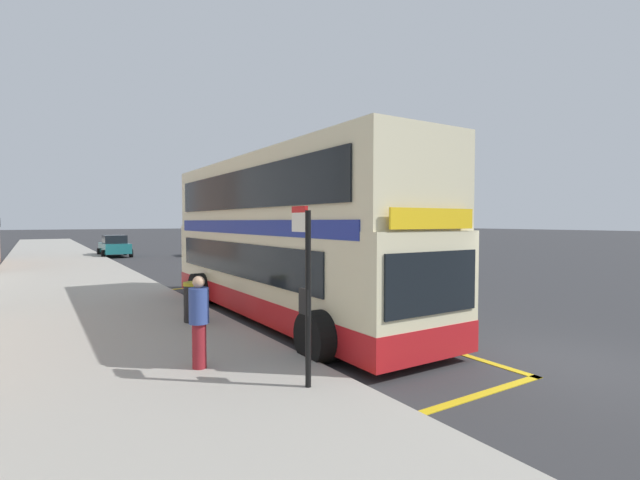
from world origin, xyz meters
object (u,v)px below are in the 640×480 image
Objects in this scene: double_decker_bus at (282,243)px; parked_car_teal_across at (115,246)px; bus_stop_sign at (306,281)px; parked_car_white_far at (206,246)px; litter_bin at (194,302)px; pedestrian_waiting_near_sign at (199,318)px.

parked_car_teal_across is at bearing 91.65° from double_decker_bus.
double_decker_bus is 4.08× the size of bus_stop_sign.
double_decker_bus reaches higher than parked_car_white_far.
parked_car_teal_across is (1.59, 30.99, -0.96)m from bus_stop_sign.
parked_car_teal_across is 25.73m from litter_bin.
bus_stop_sign is 5.44m from litter_bin.
parked_car_white_far is at bearing -30.95° from parked_car_teal_across.
parked_car_teal_across reaches higher than litter_bin.
pedestrian_waiting_near_sign reaches higher than litter_bin.
double_decker_bus is at bearing -105.87° from parked_car_white_far.
pedestrian_waiting_near_sign is 3.78m from litter_bin.
parked_car_white_far reaches higher than litter_bin.
litter_bin is at bearing 74.70° from pedestrian_waiting_near_sign.
parked_car_teal_across is at bearing 87.06° from bus_stop_sign.
parked_car_teal_across is at bearing 86.14° from litter_bin.
parked_car_white_far is at bearing 76.90° from double_decker_bus.
pedestrian_waiting_near_sign is at bearing 123.79° from bus_stop_sign.
parked_car_white_far is at bearing 71.01° from litter_bin.
parked_car_teal_across is 1.00× the size of parked_car_white_far.
bus_stop_sign reaches higher than parked_car_white_far.
double_decker_bus is 5.75m from bus_stop_sign.
double_decker_bus is at bearing -89.95° from parked_car_teal_across.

